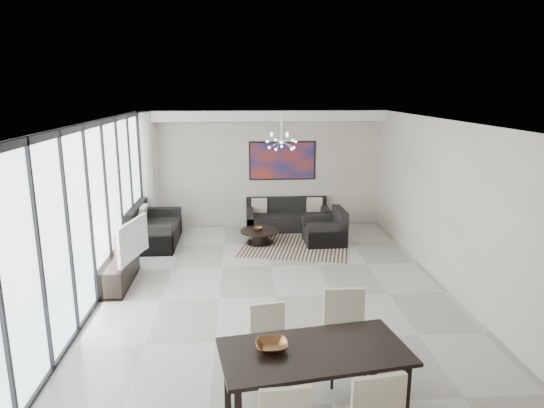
{
  "coord_description": "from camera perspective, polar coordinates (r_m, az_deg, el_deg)",
  "views": [
    {
      "loc": [
        -0.59,
        -7.55,
        3.42
      ],
      "look_at": [
        0.03,
        1.5,
        1.25
      ],
      "focal_mm": 32.0,
      "sensor_mm": 36.0,
      "label": 1
    }
  ],
  "objects": [
    {
      "name": "tv_console",
      "position": [
        9.14,
        -17.55,
        -7.58
      ],
      "size": [
        0.43,
        1.52,
        0.47
      ],
      "primitive_type": "cube",
      "color": "black",
      "rests_on": "floor"
    },
    {
      "name": "loveseat",
      "position": [
        11.22,
        -13.87,
        -3.09
      ],
      "size": [
        0.99,
        1.77,
        0.88
      ],
      "color": "black",
      "rests_on": "floor"
    },
    {
      "name": "side_table",
      "position": [
        11.99,
        -11.82,
        -1.54
      ],
      "size": [
        0.41,
        0.41,
        0.56
      ],
      "color": "black",
      "rests_on": "floor"
    },
    {
      "name": "painting",
      "position": [
        12.2,
        1.23,
        5.11
      ],
      "size": [
        1.68,
        0.04,
        0.98
      ],
      "primitive_type": "cube",
      "color": "#A12D16",
      "rests_on": "room_shell"
    },
    {
      "name": "bowl_coffee",
      "position": [
        10.9,
        -1.66,
        -2.93
      ],
      "size": [
        0.26,
        0.26,
        0.07
      ],
      "primitive_type": "imported",
      "rotation": [
        0.0,
        0.0,
        -0.2
      ],
      "color": "brown",
      "rests_on": "coffee_table"
    },
    {
      "name": "chandelier",
      "position": [
        10.15,
        1.13,
        7.4
      ],
      "size": [
        0.66,
        0.66,
        0.71
      ],
      "color": "silver",
      "rests_on": "room_shell"
    },
    {
      "name": "rug",
      "position": [
        10.78,
        2.78,
        -5.03
      ],
      "size": [
        2.65,
        2.26,
        0.01
      ],
      "primitive_type": "cube",
      "rotation": [
        0.0,
        0.0,
        -0.24
      ],
      "color": "black",
      "rests_on": "floor"
    },
    {
      "name": "dining_chair_ne",
      "position": [
        6.07,
        8.61,
        -14.17
      ],
      "size": [
        0.51,
        0.51,
        1.08
      ],
      "color": "beige",
      "rests_on": "floor"
    },
    {
      "name": "dining_chair_nw",
      "position": [
        5.98,
        -0.34,
        -15.43
      ],
      "size": [
        0.49,
        0.49,
        0.93
      ],
      "color": "beige",
      "rests_on": "floor"
    },
    {
      "name": "sofa_main",
      "position": [
        12.1,
        1.83,
        -1.73
      ],
      "size": [
        2.04,
        0.84,
        0.74
      ],
      "color": "black",
      "rests_on": "floor"
    },
    {
      "name": "television",
      "position": [
        8.95,
        -16.77,
        -4.03
      ],
      "size": [
        0.39,
        1.2,
        0.69
      ],
      "primitive_type": "imported",
      "rotation": [
        0.0,
        0.0,
        1.37
      ],
      "color": "gray",
      "rests_on": "tv_console"
    },
    {
      "name": "bowl_dining",
      "position": [
        5.19,
        -0.02,
        -16.34
      ],
      "size": [
        0.36,
        0.36,
        0.08
      ],
      "primitive_type": "imported",
      "rotation": [
        0.0,
        0.0,
        0.07
      ],
      "color": "brown",
      "rests_on": "dining_table"
    },
    {
      "name": "coffee_table",
      "position": [
        10.95,
        -1.44,
        -3.78
      ],
      "size": [
        0.89,
        0.89,
        0.31
      ],
      "color": "black",
      "rests_on": "floor"
    },
    {
      "name": "armchair",
      "position": [
        11.03,
        6.36,
        -3.23
      ],
      "size": [
        0.91,
        0.96,
        0.78
      ],
      "color": "black",
      "rests_on": "floor"
    },
    {
      "name": "dining_table",
      "position": [
        5.26,
        4.99,
        -17.52
      ],
      "size": [
        2.06,
        1.26,
        0.8
      ],
      "color": "black",
      "rests_on": "floor"
    },
    {
      "name": "window_wall",
      "position": [
        8.12,
        -20.01,
        -1.29
      ],
      "size": [
        0.37,
        8.95,
        2.9
      ],
      "color": "silver",
      "rests_on": "floor"
    },
    {
      "name": "soffit",
      "position": [
        11.88,
        -1.11,
        10.32
      ],
      "size": [
        5.98,
        0.4,
        0.26
      ],
      "primitive_type": "cube",
      "color": "white",
      "rests_on": "room_shell"
    },
    {
      "name": "room_shell",
      "position": [
        7.87,
        3.88,
        -1.07
      ],
      "size": [
        6.0,
        9.0,
        2.9
      ],
      "color": "#A8A39B",
      "rests_on": "ground"
    }
  ]
}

